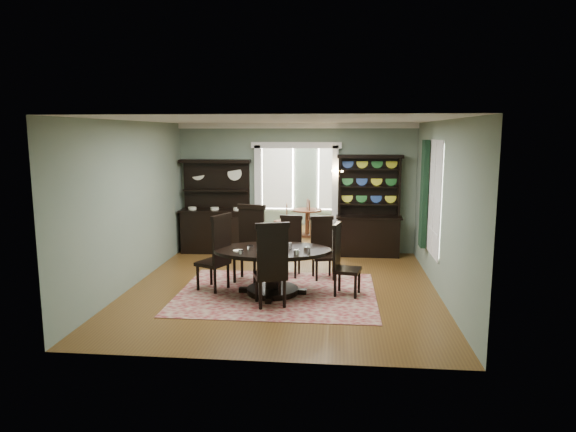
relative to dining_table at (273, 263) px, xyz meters
name	(u,v)px	position (x,y,z in m)	size (l,w,h in m)	color
room	(283,202)	(0.14, 0.36, 1.02)	(5.51, 6.01, 3.01)	brown
parlor	(304,178)	(0.14, 5.85, 0.96)	(3.51, 3.50, 3.01)	brown
doorway_trim	(296,183)	(0.14, 3.32, 1.06)	(2.08, 0.25, 2.57)	white
right_window	(429,196)	(2.83, 1.25, 1.04)	(0.15, 1.47, 2.12)	white
wall_sconce	(337,172)	(1.09, 3.17, 1.33)	(0.27, 0.21, 0.21)	#AC882D
rug	(277,293)	(0.07, 0.01, -0.55)	(3.43, 2.75, 0.01)	maroon
dining_table	(273,263)	(0.00, 0.00, 0.00)	(2.13, 2.04, 0.80)	black
centerpiece	(276,247)	(0.07, -0.09, 0.31)	(1.34, 0.86, 0.22)	silver
chair_far_left	(250,241)	(-0.54, 0.85, 0.20)	(0.61, 0.59, 1.44)	black
chair_far_mid	(290,244)	(0.19, 1.25, 0.06)	(0.49, 0.47, 1.18)	black
chair_far_right	(322,246)	(0.83, 1.12, 0.07)	(0.53, 0.52, 1.20)	black
chair_end_left	(218,251)	(-0.99, 0.09, 0.17)	(0.65, 0.66, 1.38)	black
chair_end_right	(342,257)	(1.19, 0.07, 0.11)	(0.53, 0.55, 1.26)	black
chair_near	(271,263)	(0.08, -0.71, 0.18)	(0.65, 0.63, 1.41)	black
sideboard	(216,220)	(-1.74, 3.07, 0.20)	(1.67, 0.65, 2.17)	black
welsh_dresser	(369,219)	(1.81, 3.07, 0.27)	(1.47, 0.54, 2.30)	black
parlor_table	(307,219)	(0.29, 5.09, -0.08)	(0.79, 0.79, 0.73)	brown
parlor_chair_left	(283,219)	(-0.36, 4.96, -0.08)	(0.39, 0.38, 0.89)	brown
parlor_chair_right	(313,217)	(0.44, 5.05, -0.01)	(0.46, 0.45, 1.02)	brown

